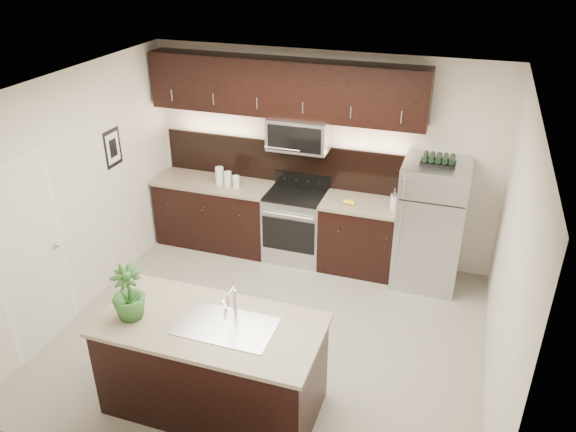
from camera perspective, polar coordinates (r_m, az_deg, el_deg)
name	(u,v)px	position (r m, az deg, el deg)	size (l,w,h in m)	color
ground	(270,335)	(6.29, -1.85, -12.02)	(4.50, 4.50, 0.00)	gray
room_walls	(255,195)	(5.38, -3.36, 2.11)	(4.52, 4.02, 2.71)	beige
counter_run	(281,223)	(7.49, -0.71, -0.71)	(3.51, 0.65, 0.94)	black
upper_fixtures	(286,97)	(6.99, -0.17, 11.99)	(3.49, 0.40, 1.66)	black
island	(213,365)	(5.27, -7.62, -14.73)	(1.96, 0.96, 0.94)	black
sink_faucet	(226,324)	(4.92, -6.31, -10.87)	(0.84, 0.50, 0.28)	silver
refrigerator	(430,225)	(6.96, 14.22, -0.90)	(0.77, 0.69, 1.59)	#B2B2B7
wine_rack	(438,160)	(6.62, 15.04, 5.52)	(0.39, 0.24, 0.10)	black
plant	(128,292)	(5.04, -15.94, -7.48)	(0.29, 0.29, 0.51)	#295622
canisters	(226,178)	(7.44, -6.34, 3.84)	(0.35, 0.14, 0.24)	silver
french_press	(394,201)	(6.89, 10.71, 1.49)	(0.09, 0.09, 0.27)	silver
bananas	(346,201)	(6.98, 5.96, 1.51)	(0.16, 0.12, 0.05)	yellow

